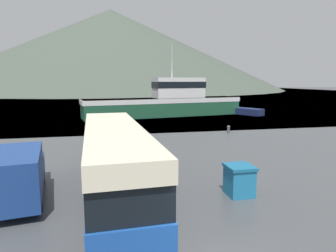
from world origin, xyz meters
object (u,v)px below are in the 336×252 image
(tour_bus, at_px, (115,158))
(fishing_boat, at_px, (167,102))
(small_boat, at_px, (241,111))
(delivery_van, at_px, (17,174))
(storage_bin, at_px, (239,180))

(tour_bus, distance_m, fishing_boat, 32.23)
(tour_bus, height_order, small_boat, tour_bus)
(fishing_boat, relative_size, small_boat, 3.33)
(delivery_van, xyz_separation_m, small_boat, (25.43, 30.55, -0.75))
(tour_bus, bearing_deg, small_boat, 53.26)
(delivery_van, height_order, small_boat, delivery_van)
(storage_bin, bearing_deg, tour_bus, 169.97)
(fishing_boat, distance_m, small_boat, 12.26)
(delivery_van, relative_size, fishing_boat, 0.26)
(tour_bus, height_order, storage_bin, tour_bus)
(small_boat, bearing_deg, storage_bin, -144.37)
(tour_bus, distance_m, storage_bin, 5.94)
(fishing_boat, height_order, storage_bin, fishing_boat)
(tour_bus, distance_m, delivery_van, 4.37)
(fishing_boat, xyz_separation_m, storage_bin, (-3.23, -31.98, -1.42))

